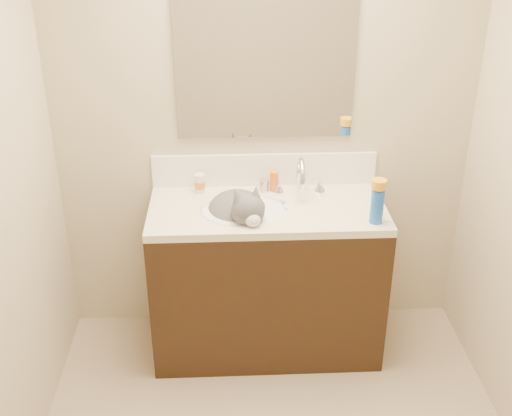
{
  "coord_description": "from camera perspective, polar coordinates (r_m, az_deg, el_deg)",
  "views": [
    {
      "loc": [
        -0.2,
        -1.91,
        2.32
      ],
      "look_at": [
        -0.06,
        0.92,
        0.88
      ],
      "focal_mm": 45.0,
      "sensor_mm": 36.0,
      "label": 1
    }
  ],
  "objects": [
    {
      "name": "pill_label",
      "position": [
        3.39,
        -5.0,
        2.09
      ],
      "size": [
        0.06,
        0.06,
        0.04
      ],
      "primitive_type": "cylinder",
      "rotation": [
        0.0,
        0.0,
        -0.06
      ],
      "color": "orange",
      "rests_on": "pill_bottle"
    },
    {
      "name": "toothbrush",
      "position": [
        3.27,
        2.48,
        0.43
      ],
      "size": [
        0.03,
        0.14,
        0.01
      ],
      "primitive_type": "cube",
      "rotation": [
        0.0,
        0.0,
        0.12
      ],
      "color": "silver",
      "rests_on": "counter_slab"
    },
    {
      "name": "faucet",
      "position": [
        3.35,
        3.96,
        2.55
      ],
      "size": [
        0.28,
        0.2,
        0.21
      ],
      "color": "silver",
      "rests_on": "counter_slab"
    },
    {
      "name": "basin",
      "position": [
        3.24,
        -1.08,
        -1.28
      ],
      "size": [
        0.45,
        0.36,
        0.14
      ],
      "primitive_type": "ellipsoid",
      "color": "white",
      "rests_on": "vanity_cabinet"
    },
    {
      "name": "counter_slab",
      "position": [
        3.25,
        1.01,
        -0.21
      ],
      "size": [
        1.2,
        0.55,
        0.04
      ],
      "primitive_type": "cube",
      "color": "beige",
      "rests_on": "vanity_cabinet"
    },
    {
      "name": "spray_cap",
      "position": [
        3.06,
        10.89,
        2.09
      ],
      "size": [
        0.09,
        0.09,
        0.04
      ],
      "primitive_type": "cylinder",
      "rotation": [
        0.0,
        0.0,
        0.24
      ],
      "color": "orange",
      "rests_on": "spray_can"
    },
    {
      "name": "mirror",
      "position": [
        3.25,
        0.81,
        12.99
      ],
      "size": [
        0.9,
        0.02,
        0.8
      ],
      "primitive_type": "cube",
      "color": "white",
      "rests_on": "room_shell"
    },
    {
      "name": "vanity_cabinet",
      "position": [
        3.47,
        0.96,
        -6.54
      ],
      "size": [
        1.2,
        0.55,
        0.82
      ],
      "primitive_type": "cube",
      "color": "black",
      "rests_on": "ground"
    },
    {
      "name": "silver_jar",
      "position": [
        3.4,
        0.68,
        2.02
      ],
      "size": [
        0.07,
        0.07,
        0.06
      ],
      "primitive_type": "cylinder",
      "rotation": [
        0.0,
        0.0,
        0.37
      ],
      "color": "#B7B7BC",
      "rests_on": "counter_slab"
    },
    {
      "name": "room_shell",
      "position": [
        2.1,
        2.85,
        3.38
      ],
      "size": [
        2.24,
        2.54,
        2.52
      ],
      "color": "tan",
      "rests_on": "ground"
    },
    {
      "name": "cat",
      "position": [
        3.23,
        -1.47,
        -0.49
      ],
      "size": [
        0.43,
        0.47,
        0.33
      ],
      "rotation": [
        0.0,
        0.0,
        0.32
      ],
      "color": "#494749",
      "rests_on": "basin"
    },
    {
      "name": "spray_can",
      "position": [
        3.11,
        10.7,
        0.17
      ],
      "size": [
        0.08,
        0.08,
        0.17
      ],
      "primitive_type": "cylinder",
      "rotation": [
        0.0,
        0.0,
        0.24
      ],
      "color": "blue",
      "rests_on": "counter_slab"
    },
    {
      "name": "backsplash",
      "position": [
        3.44,
        0.75,
        3.42
      ],
      "size": [
        1.2,
        0.02,
        0.18
      ],
      "primitive_type": "cube",
      "color": "white",
      "rests_on": "counter_slab"
    },
    {
      "name": "toothbrush_head",
      "position": [
        3.27,
        2.48,
        0.48
      ],
      "size": [
        0.02,
        0.03,
        0.02
      ],
      "primitive_type": "cube",
      "rotation": [
        0.0,
        0.0,
        0.12
      ],
      "color": "#6FAAEC",
      "rests_on": "counter_slab"
    },
    {
      "name": "pill_bottle",
      "position": [
        3.39,
        -5.01,
        2.21
      ],
      "size": [
        0.06,
        0.06,
        0.1
      ],
      "primitive_type": "cylinder",
      "rotation": [
        0.0,
        0.0,
        -0.06
      ],
      "color": "silver",
      "rests_on": "counter_slab"
    },
    {
      "name": "amber_bottle",
      "position": [
        3.39,
        1.61,
        2.41
      ],
      "size": [
        0.05,
        0.05,
        0.11
      ],
      "primitive_type": "cylinder",
      "rotation": [
        0.0,
        0.0,
        -0.24
      ],
      "color": "orange",
      "rests_on": "counter_slab"
    }
  ]
}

